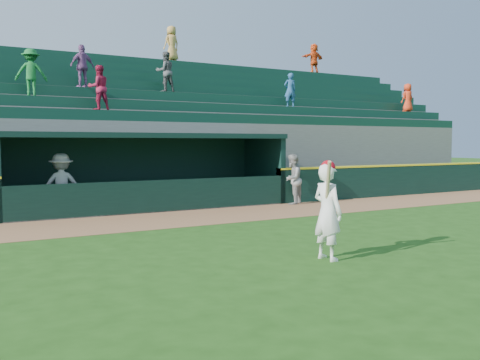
{
  "coord_description": "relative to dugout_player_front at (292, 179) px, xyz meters",
  "views": [
    {
      "loc": [
        -6.22,
        -8.94,
        2.16
      ],
      "look_at": [
        0.0,
        1.6,
        1.3
      ],
      "focal_mm": 40.0,
      "sensor_mm": 36.0,
      "label": 1
    }
  ],
  "objects": [
    {
      "name": "ground",
      "position": [
        -4.83,
        -6.18,
        -0.88
      ],
      "size": [
        120.0,
        120.0,
        0.0
      ],
      "primitive_type": "plane",
      "color": "#214B12",
      "rests_on": "ground"
    },
    {
      "name": "dugout_player_inside",
      "position": [
        -7.62,
        1.06,
        0.04
      ],
      "size": [
        1.28,
        0.85,
        1.84
      ],
      "primitive_type": "imported",
      "rotation": [
        0.0,
        0.0,
        3.0
      ],
      "color": "#ABAAA5",
      "rests_on": "ground"
    },
    {
      "name": "warning_track",
      "position": [
        -4.83,
        -1.28,
        -0.88
      ],
      "size": [
        40.0,
        3.0,
        0.01
      ],
      "primitive_type": "cube",
      "color": "#97633C",
      "rests_on": "ground"
    },
    {
      "name": "dugout_player_front",
      "position": [
        0.0,
        0.0,
        0.0
      ],
      "size": [
        1.08,
        1.03,
        1.76
      ],
      "primitive_type": "imported",
      "rotation": [
        0.0,
        0.0,
        3.73
      ],
      "color": "gray",
      "rests_on": "ground"
    },
    {
      "name": "wall_stripe_right",
      "position": [
        7.42,
        0.37,
        0.35
      ],
      "size": [
        15.5,
        0.32,
        0.06
      ],
      "primitive_type": "cube",
      "color": "yellow",
      "rests_on": "field_wall_right"
    },
    {
      "name": "stands",
      "position": [
        -4.83,
        6.39,
        1.52
      ],
      "size": [
        34.5,
        6.25,
        7.61
      ],
      "color": "slate",
      "rests_on": "ground"
    },
    {
      "name": "field_wall_right",
      "position": [
        7.42,
        0.37,
        -0.28
      ],
      "size": [
        15.5,
        0.3,
        1.2
      ],
      "primitive_type": "cube",
      "color": "black",
      "rests_on": "ground"
    },
    {
      "name": "batter_at_plate",
      "position": [
        -4.72,
        -7.55,
        0.04
      ],
      "size": [
        0.59,
        0.78,
        1.86
      ],
      "color": "white",
      "rests_on": "ground"
    },
    {
      "name": "dugout",
      "position": [
        -4.83,
        1.83,
        0.48
      ],
      "size": [
        9.4,
        2.8,
        2.46
      ],
      "color": "slate",
      "rests_on": "ground"
    }
  ]
}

